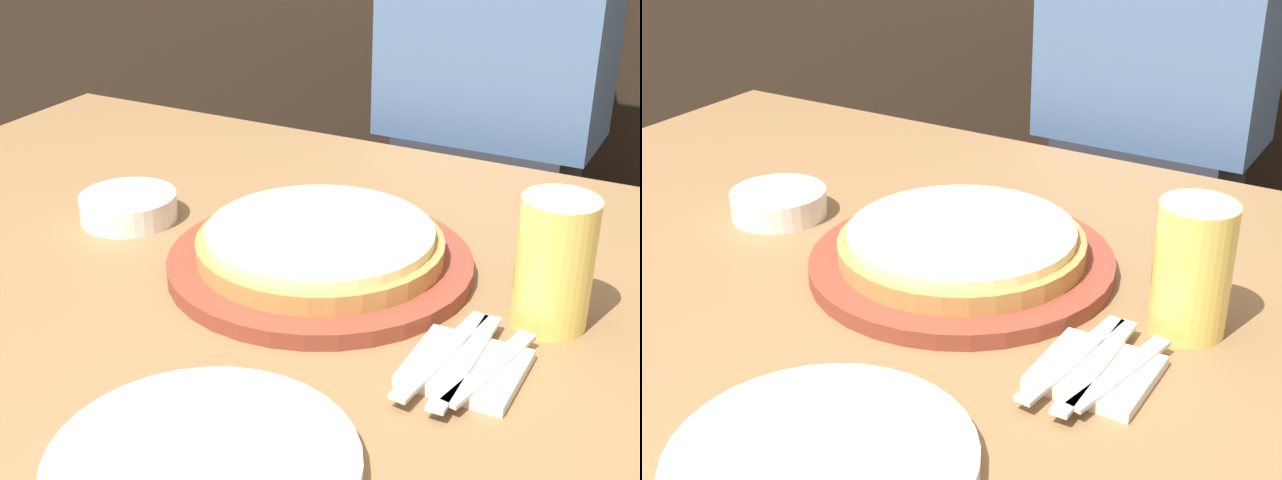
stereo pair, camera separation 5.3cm
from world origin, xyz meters
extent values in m
cylinder|color=brown|center=(0.06, 0.05, 0.74)|extent=(0.37, 0.37, 0.02)
cylinder|color=#B77F42|center=(0.06, 0.05, 0.76)|extent=(0.30, 0.30, 0.02)
cylinder|color=beige|center=(0.06, 0.05, 0.78)|extent=(0.27, 0.27, 0.01)
cylinder|color=#E5C65B|center=(0.33, 0.06, 0.80)|extent=(0.08, 0.08, 0.15)
cylinder|color=white|center=(0.33, 0.06, 0.87)|extent=(0.08, 0.08, 0.02)
cylinder|color=white|center=(0.14, -0.32, 0.74)|extent=(0.27, 0.27, 0.02)
cylinder|color=white|center=(-0.24, 0.06, 0.75)|extent=(0.13, 0.13, 0.04)
cube|color=silver|center=(0.29, -0.08, 0.74)|extent=(0.11, 0.11, 0.01)
cube|color=silver|center=(0.26, -0.08, 0.74)|extent=(0.04, 0.19, 0.00)
cube|color=silver|center=(0.29, -0.08, 0.74)|extent=(0.02, 0.18, 0.00)
cube|color=silver|center=(0.31, -0.08, 0.74)|extent=(0.05, 0.16, 0.00)
cube|color=#33333D|center=(0.06, 0.70, 0.35)|extent=(0.30, 0.20, 0.71)
cube|color=#4C6B99|center=(0.06, 0.70, 0.92)|extent=(0.38, 0.20, 0.42)
camera|label=1|loc=(0.50, -0.80, 1.23)|focal=50.00mm
camera|label=2|loc=(0.55, -0.77, 1.23)|focal=50.00mm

